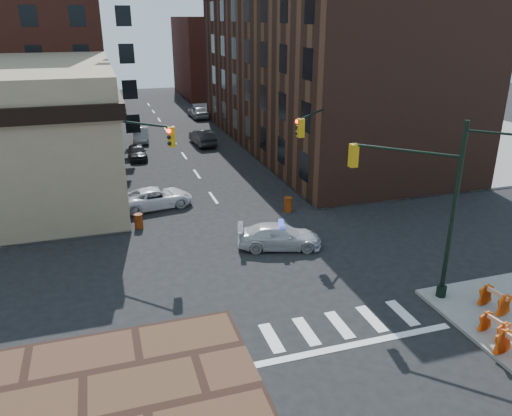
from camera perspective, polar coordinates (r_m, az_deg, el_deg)
ground at (r=26.49m, az=-0.01°, el=-5.86°), size 140.00×140.00×0.00m
sidewalk_ne at (r=64.07m, az=11.02°, el=9.93°), size 34.00×54.50×0.15m
commercial_row_ne at (r=49.57m, az=6.74°, el=15.12°), size 14.00×34.00×14.00m
filler_nw at (r=85.09m, az=-24.59°, el=16.55°), size 20.00×18.00×16.00m
filler_ne at (r=83.47m, az=-2.96°, el=16.88°), size 16.00×16.00×12.00m
signal_pole_se at (r=22.73m, az=19.05°, el=0.92°), size 5.40×5.27×8.00m
signal_pole_nw at (r=28.92m, az=-14.45°, el=5.03°), size 3.58×3.67×8.00m
signal_pole_ne at (r=31.68m, az=7.21°, el=6.90°), size 3.67×3.58×8.00m
tree_ne_near at (r=51.39m, az=-0.78°, el=11.51°), size 3.00×3.00×4.85m
tree_ne_far at (r=59.00m, az=-3.08°, el=12.72°), size 3.00×3.00×4.85m
police_car at (r=27.54m, az=2.71°, el=-3.25°), size 4.96×3.08×1.34m
pickup at (r=33.98m, az=-11.36°, el=1.17°), size 5.16×3.00×1.35m
parked_car_wnear at (r=46.24m, az=-13.41°, el=6.25°), size 1.56×3.79×1.29m
parked_car_wfar at (r=52.73m, az=-13.02°, el=8.14°), size 1.86×4.40×1.41m
parked_car_wdeep at (r=67.24m, az=-15.38°, el=10.60°), size 2.01×4.68×1.34m
parked_car_enear at (r=50.35m, az=-6.14°, el=8.05°), size 1.99×4.84×1.56m
parked_car_efar at (r=64.52m, az=-6.64°, el=10.91°), size 2.17×4.85×1.62m
pedestrian_a at (r=31.76m, az=-15.32°, el=0.08°), size 0.77×0.75×1.77m
pedestrian_b at (r=32.91m, az=-21.23°, el=0.17°), size 0.98×0.82×1.83m
pedestrian_c at (r=32.44m, az=-26.82°, el=-1.15°), size 1.00×0.97×1.67m
barrel_road at (r=32.74m, az=3.68°, el=0.42°), size 0.71×0.71×0.97m
barrel_bank at (r=30.91m, az=-13.26°, el=-1.47°), size 0.54×0.54×0.90m
barricade_se_a at (r=24.00m, az=25.60°, el=-9.50°), size 0.80×1.34×0.95m
barricade_se_b at (r=22.24m, az=25.54°, el=-12.17°), size 0.70×1.17×0.83m
barricade_nw_a at (r=32.11m, az=-20.20°, el=-0.99°), size 1.43×0.86×1.01m
barricade_nw_b at (r=31.53m, az=-25.17°, el=-2.12°), size 1.49×0.98×1.03m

